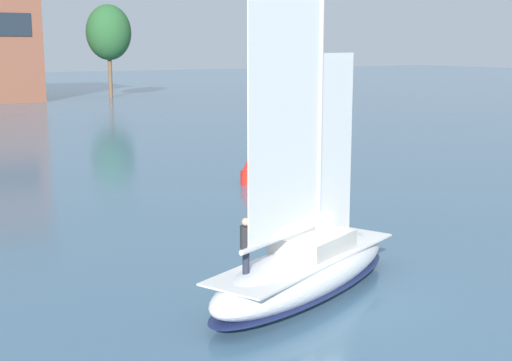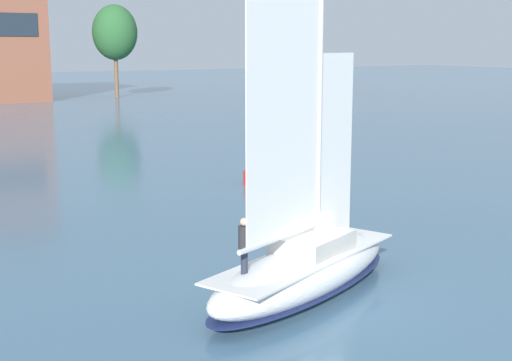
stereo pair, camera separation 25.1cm
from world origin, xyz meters
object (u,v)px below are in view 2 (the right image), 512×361
channel_buoy (253,171)px  tree_shore_left (115,33)px  sailboat_main (305,264)px  sailboat_moored_mid_channel (275,100)px

channel_buoy → tree_shore_left: bearing=76.1°
sailboat_main → sailboat_moored_mid_channel: 73.78m
tree_shore_left → sailboat_moored_mid_channel: (13.12, -24.52, -9.03)m
tree_shore_left → sailboat_main: tree_shore_left is taller
channel_buoy → sailboat_moored_mid_channel: bearing=56.5°
sailboat_main → channel_buoy: size_ratio=6.59×
channel_buoy → sailboat_main: bearing=-115.4°
tree_shore_left → sailboat_main: bearing=-106.2°
sailboat_main → tree_shore_left: bearing=73.8°
sailboat_moored_mid_channel → channel_buoy: bearing=-123.5°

